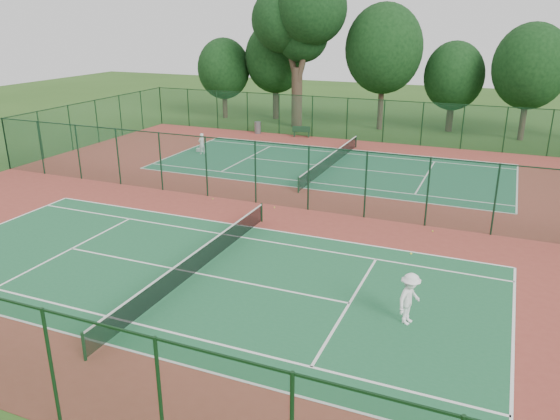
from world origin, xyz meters
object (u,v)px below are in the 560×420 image
at_px(player_far, 202,144).
at_px(kit_bag, 201,150).
at_px(bench, 301,131).
at_px(player_near, 410,299).
at_px(big_tree, 299,19).
at_px(trash_bin, 258,128).

distance_m(player_far, kit_bag, 1.07).
xyz_separation_m(player_far, bench, (4.72, 8.71, -0.30)).
xyz_separation_m(player_near, bench, (-13.95, 26.97, -0.43)).
relative_size(kit_bag, big_tree, 0.05).
bearing_deg(player_near, big_tree, 46.53).
height_order(player_near, kit_bag, player_near).
relative_size(trash_bin, bench, 0.64).
bearing_deg(big_tree, kit_bag, -104.72).
height_order(trash_bin, kit_bag, trash_bin).
relative_size(player_near, bench, 1.13).
distance_m(player_near, kit_bag, 26.96).
bearing_deg(player_far, bench, 170.40).
height_order(kit_bag, big_tree, big_tree).
bearing_deg(player_far, big_tree, -173.04).
xyz_separation_m(player_far, big_tree, (2.76, 13.07, 8.77)).
distance_m(trash_bin, bench, 4.12).
distance_m(bench, kit_bag, 9.59).
height_order(player_far, trash_bin, player_far).
bearing_deg(big_tree, player_near, -63.07).
distance_m(player_far, trash_bin, 8.70).
bearing_deg(bench, big_tree, 102.28).
relative_size(player_near, trash_bin, 1.77).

